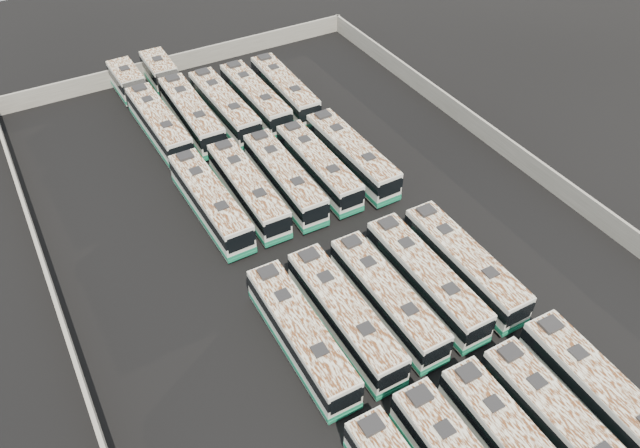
{
  "coord_description": "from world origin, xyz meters",
  "views": [
    {
      "loc": [
        -20.11,
        -33.94,
        37.9
      ],
      "look_at": [
        -0.34,
        1.08,
        1.6
      ],
      "focal_mm": 35.0,
      "sensor_mm": 36.0,
      "label": 1
    }
  ],
  "objects_px": {
    "bus_midback_left": "(248,189)",
    "bus_back_far_right": "(285,90)",
    "bus_back_far_left": "(148,109)",
    "bus_back_left": "(180,99)",
    "bus_front_right": "(563,428)",
    "bus_front_far_right": "(604,399)",
    "bus_midback_right": "(318,166)",
    "bus_midback_far_left": "(210,202)",
    "bus_midfront_far_right": "(464,264)",
    "bus_midback_center": "(284,178)",
    "bus_midfront_far_left": "(301,335)",
    "bus_back_right": "(255,98)",
    "bus_midfront_right": "(425,279)",
    "bus_midfront_left": "(344,316)",
    "bus_midfront_center": "(387,298)",
    "bus_back_center": "(224,107)",
    "bus_midback_far_right": "(352,155)"
  },
  "relations": [
    {
      "from": "bus_midback_left",
      "to": "bus_back_far_right",
      "type": "xyz_separation_m",
      "value": [
        11.16,
        14.4,
        -0.02
      ]
    },
    {
      "from": "bus_back_far_left",
      "to": "bus_back_left",
      "type": "relative_size",
      "value": 0.98
    },
    {
      "from": "bus_front_right",
      "to": "bus_back_far_right",
      "type": "distance_m",
      "value": 46.4
    },
    {
      "from": "bus_front_far_right",
      "to": "bus_midback_right",
      "type": "xyz_separation_m",
      "value": [
        -3.85,
        31.57,
        -0.09
      ]
    },
    {
      "from": "bus_midback_far_left",
      "to": "bus_midfront_far_right",
      "type": "bearing_deg",
      "value": -50.44
    },
    {
      "from": "bus_midback_center",
      "to": "bus_midfront_far_left",
      "type": "bearing_deg",
      "value": -112.43
    },
    {
      "from": "bus_front_right",
      "to": "bus_back_right",
      "type": "distance_m",
      "value": 46.16
    },
    {
      "from": "bus_midfront_right",
      "to": "bus_midback_far_left",
      "type": "relative_size",
      "value": 0.99
    },
    {
      "from": "bus_front_far_right",
      "to": "bus_midfront_left",
      "type": "relative_size",
      "value": 1.02
    },
    {
      "from": "bus_front_right",
      "to": "bus_midback_left",
      "type": "xyz_separation_m",
      "value": [
        -7.39,
        31.85,
        0.02
      ]
    },
    {
      "from": "bus_midfront_center",
      "to": "bus_back_left",
      "type": "distance_m",
      "value": 35.58
    },
    {
      "from": "bus_midfront_right",
      "to": "bus_back_center",
      "type": "height_order",
      "value": "bus_back_center"
    },
    {
      "from": "bus_midfront_left",
      "to": "bus_midback_far_right",
      "type": "distance_m",
      "value": 20.29
    },
    {
      "from": "bus_midfront_far_left",
      "to": "bus_midback_center",
      "type": "relative_size",
      "value": 1.0
    },
    {
      "from": "bus_midback_left",
      "to": "bus_back_left",
      "type": "xyz_separation_m",
      "value": [
        0.09,
        18.11,
        0.04
      ]
    },
    {
      "from": "bus_midfront_far_left",
      "to": "bus_back_right",
      "type": "xyz_separation_m",
      "value": [
        11.1,
        31.51,
        0.01
      ]
    },
    {
      "from": "bus_midfront_left",
      "to": "bus_midback_center",
      "type": "xyz_separation_m",
      "value": [
        3.69,
        17.06,
        -0.02
      ]
    },
    {
      "from": "bus_back_center",
      "to": "bus_back_right",
      "type": "xyz_separation_m",
      "value": [
        3.74,
        0.06,
        -0.03
      ]
    },
    {
      "from": "bus_back_far_right",
      "to": "bus_front_right",
      "type": "bearing_deg",
      "value": -93.29
    },
    {
      "from": "bus_midback_center",
      "to": "bus_midback_left",
      "type": "bearing_deg",
      "value": 178.53
    },
    {
      "from": "bus_midfront_far_left",
      "to": "bus_back_far_right",
      "type": "height_order",
      "value": "bus_midfront_far_left"
    },
    {
      "from": "bus_midfront_left",
      "to": "bus_midback_left",
      "type": "xyz_separation_m",
      "value": [
        -0.01,
        17.21,
        -0.01
      ]
    },
    {
      "from": "bus_midfront_far_right",
      "to": "bus_midback_left",
      "type": "distance_m",
      "value": 20.64
    },
    {
      "from": "bus_midfront_center",
      "to": "bus_midback_far_left",
      "type": "xyz_separation_m",
      "value": [
        -7.45,
        17.27,
        0.07
      ]
    },
    {
      "from": "bus_midback_left",
      "to": "bus_midback_far_right",
      "type": "bearing_deg",
      "value": -0.6
    },
    {
      "from": "bus_back_left",
      "to": "bus_back_center",
      "type": "bearing_deg",
      "value": -46.14
    },
    {
      "from": "bus_front_far_right",
      "to": "bus_midback_right",
      "type": "relative_size",
      "value": 1.05
    },
    {
      "from": "bus_midback_far_left",
      "to": "bus_midback_right",
      "type": "distance_m",
      "value": 11.09
    },
    {
      "from": "bus_back_left",
      "to": "bus_midfront_left",
      "type": "bearing_deg",
      "value": -89.47
    },
    {
      "from": "bus_midfront_center",
      "to": "bus_midfront_right",
      "type": "height_order",
      "value": "bus_midfront_right"
    },
    {
      "from": "bus_midfront_far_right",
      "to": "bus_back_center",
      "type": "distance_m",
      "value": 32.46
    },
    {
      "from": "bus_midback_far_left",
      "to": "bus_back_right",
      "type": "bearing_deg",
      "value": 51.02
    },
    {
      "from": "bus_back_left",
      "to": "bus_back_center",
      "type": "distance_m",
      "value": 5.29
    },
    {
      "from": "bus_front_far_right",
      "to": "bus_front_right",
      "type": "bearing_deg",
      "value": -176.18
    },
    {
      "from": "bus_back_center",
      "to": "bus_back_right",
      "type": "bearing_deg",
      "value": -0.37
    },
    {
      "from": "bus_back_right",
      "to": "bus_front_right",
      "type": "bearing_deg",
      "value": -90.67
    },
    {
      "from": "bus_front_far_right",
      "to": "bus_back_left",
      "type": "height_order",
      "value": "bus_back_left"
    },
    {
      "from": "bus_midback_center",
      "to": "bus_front_far_right",
      "type": "bearing_deg",
      "value": -75.64
    },
    {
      "from": "bus_midback_far_right",
      "to": "bus_back_right",
      "type": "distance_m",
      "value": 14.98
    },
    {
      "from": "bus_back_far_left",
      "to": "bus_front_far_right",
      "type": "bearing_deg",
      "value": -74.59
    },
    {
      "from": "bus_midfront_right",
      "to": "bus_back_far_right",
      "type": "relative_size",
      "value": 1.01
    },
    {
      "from": "bus_front_far_right",
      "to": "bus_midfront_far_left",
      "type": "bearing_deg",
      "value": 137.1
    },
    {
      "from": "bus_midfront_far_left",
      "to": "bus_midback_far_left",
      "type": "relative_size",
      "value": 0.98
    },
    {
      "from": "bus_back_left",
      "to": "bus_midfront_right",
      "type": "bearing_deg",
      "value": -77.48
    },
    {
      "from": "bus_midback_center",
      "to": "bus_back_far_right",
      "type": "bearing_deg",
      "value": 63.77
    },
    {
      "from": "bus_back_left",
      "to": "bus_back_center",
      "type": "xyz_separation_m",
      "value": [
        3.62,
        -3.85,
        -0.01
      ]
    },
    {
      "from": "bus_midfront_far_left",
      "to": "bus_midback_center",
      "type": "bearing_deg",
      "value": 67.33
    },
    {
      "from": "bus_midfront_right",
      "to": "bus_back_right",
      "type": "relative_size",
      "value": 1.0
    },
    {
      "from": "bus_midfront_center",
      "to": "bus_back_far_right",
      "type": "relative_size",
      "value": 0.98
    },
    {
      "from": "bus_midfront_far_left",
      "to": "bus_back_left",
      "type": "height_order",
      "value": "bus_back_left"
    }
  ]
}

